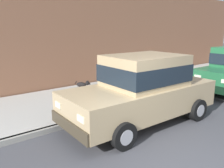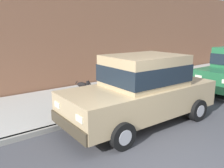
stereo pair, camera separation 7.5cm
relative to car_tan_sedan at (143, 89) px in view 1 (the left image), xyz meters
The scene contains 5 objects.
curb 1.86m from the car_tan_sedan, 127.24° to the right, with size 0.16×64.00×0.14m, color gray.
sidewalk 3.20m from the car_tan_sedan, 155.11° to the right, with size 3.60×64.00×0.14m, color #A8A59E.
car_tan_sedan is the anchor object (origin of this frame).
dog_black 3.48m from the car_tan_sedan, behind, with size 0.70×0.41×0.49m.
building_facade 6.27m from the car_tan_sedan, 142.74° to the left, with size 0.50×20.00×4.63m, color #8C5B42.
Camera 1 is at (2.13, -3.22, 2.61)m, focal length 36.74 mm.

